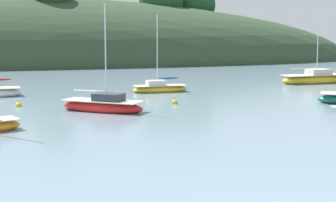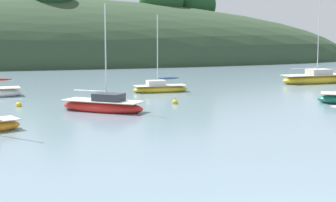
% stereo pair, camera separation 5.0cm
% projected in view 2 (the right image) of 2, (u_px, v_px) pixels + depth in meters
% --- Properties ---
extents(sailboat_teal_outer, '(7.86, 3.43, 11.00)m').
position_uv_depth(sailboat_teal_outer, '(314.00, 79.00, 57.87)').
color(sailboat_teal_outer, gold).
rests_on(sailboat_teal_outer, ground).
extents(sailboat_grey_yawl, '(6.37, 5.39, 7.74)m').
position_uv_depth(sailboat_grey_yawl, '(103.00, 106.00, 37.81)').
color(sailboat_grey_yawl, red).
rests_on(sailboat_grey_yawl, ground).
extents(sailboat_white_near, '(5.29, 2.08, 7.28)m').
position_uv_depth(sailboat_white_near, '(160.00, 88.00, 49.55)').
color(sailboat_white_near, gold).
rests_on(sailboat_white_near, ground).
extents(mooring_buoy_inner, '(0.44, 0.44, 0.54)m').
position_uv_depth(mooring_buoy_inner, '(19.00, 105.00, 40.10)').
color(mooring_buoy_inner, yellow).
rests_on(mooring_buoy_inner, ground).
extents(mooring_buoy_channel, '(0.44, 0.44, 0.54)m').
position_uv_depth(mooring_buoy_channel, '(175.00, 102.00, 41.59)').
color(mooring_buoy_channel, yellow).
rests_on(mooring_buoy_channel, ground).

